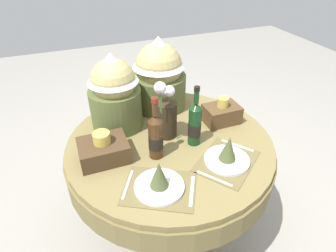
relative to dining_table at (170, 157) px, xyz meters
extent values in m
plane|color=#9E998E|center=(0.00, 0.00, -0.60)|extent=(8.00, 8.00, 0.00)
cylinder|color=olive|center=(0.00, 0.00, 0.11)|extent=(1.20, 1.20, 0.04)
cylinder|color=olive|center=(0.00, 0.00, 0.01)|extent=(1.22, 1.22, 0.15)
cylinder|color=black|center=(0.00, 0.00, -0.24)|extent=(0.12, 0.12, 0.66)
cylinder|color=black|center=(0.00, 0.00, -0.58)|extent=(0.63, 0.63, 0.03)
cube|color=brown|center=(-0.19, -0.34, 0.13)|extent=(0.42, 0.39, 0.00)
cylinder|color=white|center=(-0.19, -0.34, 0.14)|extent=(0.24, 0.24, 0.02)
cone|color=#4C562D|center=(-0.19, -0.34, 0.22)|extent=(0.09, 0.09, 0.14)
cube|color=silver|center=(-0.32, -0.26, 0.13)|extent=(0.10, 0.17, 0.00)
cube|color=silver|center=(-0.05, -0.41, 0.13)|extent=(0.11, 0.17, 0.00)
cube|color=brown|center=(0.21, -0.29, 0.13)|extent=(0.43, 0.41, 0.00)
cylinder|color=white|center=(0.21, -0.29, 0.14)|extent=(0.24, 0.24, 0.02)
cone|color=#4C562D|center=(0.21, -0.29, 0.22)|extent=(0.09, 0.09, 0.14)
cube|color=silver|center=(0.09, -0.38, 0.13)|extent=(0.12, 0.16, 0.00)
cube|color=silver|center=(0.34, -0.19, 0.13)|extent=(0.13, 0.16, 0.00)
cylinder|color=#332819|center=(0.00, 0.06, 0.24)|extent=(0.12, 0.12, 0.22)
sphere|color=silver|center=(-0.07, -0.05, 0.50)|extent=(0.06, 0.06, 0.06)
cylinder|color=#4C7038|center=(-0.07, -0.05, 0.42)|extent=(0.01, 0.01, 0.14)
sphere|color=silver|center=(-0.06, -0.02, 0.49)|extent=(0.06, 0.06, 0.06)
cylinder|color=#4C7038|center=(-0.06, -0.02, 0.41)|extent=(0.01, 0.01, 0.12)
sphere|color=silver|center=(0.01, 0.04, 0.43)|extent=(0.06, 0.06, 0.06)
cylinder|color=#4C7038|center=(0.01, 0.04, 0.38)|extent=(0.01, 0.01, 0.06)
sphere|color=silver|center=(-0.02, 0.07, 0.43)|extent=(0.06, 0.06, 0.06)
cylinder|color=#4C7038|center=(-0.02, 0.07, 0.38)|extent=(0.01, 0.01, 0.06)
cylinder|color=#422814|center=(-0.12, -0.10, 0.24)|extent=(0.08, 0.08, 0.22)
cylinder|color=black|center=(-0.12, -0.10, 0.22)|extent=(0.08, 0.08, 0.08)
cone|color=#422814|center=(-0.12, -0.10, 0.37)|extent=(0.08, 0.08, 0.03)
cylinder|color=#422814|center=(-0.12, -0.10, 0.44)|extent=(0.03, 0.03, 0.10)
cylinder|color=maroon|center=(-0.12, -0.10, 0.47)|extent=(0.03, 0.03, 0.02)
cylinder|color=#143819|center=(0.12, -0.07, 0.24)|extent=(0.07, 0.07, 0.23)
cylinder|color=black|center=(0.12, -0.07, 0.22)|extent=(0.07, 0.07, 0.08)
cone|color=#143819|center=(0.12, -0.07, 0.37)|extent=(0.07, 0.07, 0.03)
cylinder|color=#143819|center=(0.12, -0.07, 0.44)|extent=(0.03, 0.03, 0.10)
cylinder|color=black|center=(0.12, -0.07, 0.48)|extent=(0.03, 0.03, 0.02)
cylinder|color=#566033|center=(-0.25, 0.26, 0.25)|extent=(0.31, 0.31, 0.25)
sphere|color=tan|center=(-0.25, 0.26, 0.43)|extent=(0.26, 0.26, 0.26)
cone|color=silver|center=(-0.25, 0.26, 0.52)|extent=(0.29, 0.29, 0.17)
cylinder|color=#566033|center=(0.08, 0.40, 0.24)|extent=(0.36, 0.36, 0.23)
sphere|color=tan|center=(0.08, 0.40, 0.42)|extent=(0.30, 0.30, 0.30)
cone|color=silver|center=(0.08, 0.40, 0.52)|extent=(0.34, 0.34, 0.20)
cube|color=#47331E|center=(-0.39, -0.02, 0.18)|extent=(0.25, 0.20, 0.11)
cylinder|color=gold|center=(-0.39, -0.02, 0.26)|extent=(0.09, 0.09, 0.06)
cube|color=brown|center=(0.38, 0.07, 0.18)|extent=(0.22, 0.15, 0.11)
cylinder|color=gold|center=(0.38, 0.07, 0.27)|extent=(0.07, 0.07, 0.06)
camera|label=1|loc=(-0.49, -1.24, 1.14)|focal=30.43mm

